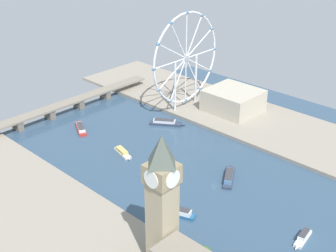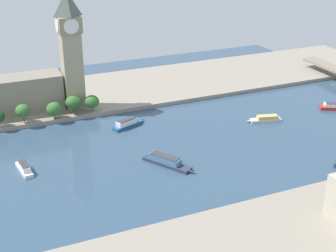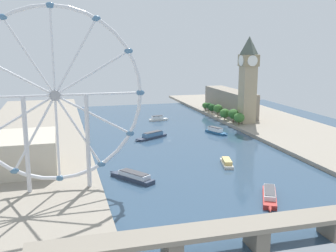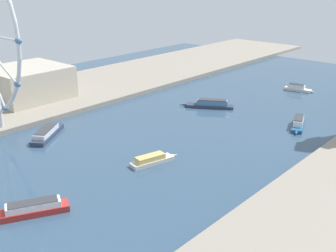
# 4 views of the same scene
# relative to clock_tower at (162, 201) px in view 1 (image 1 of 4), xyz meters

# --- Properties ---
(ground_plane) EXTENTS (402.67, 402.67, 0.00)m
(ground_plane) POSITION_rel_clock_tower_xyz_m (89.69, 31.94, -47.53)
(ground_plane) COLOR #334C66
(riverbank_right) EXTENTS (90.00, 520.00, 3.00)m
(riverbank_right) POSITION_rel_clock_tower_xyz_m (206.02, 31.94, -46.03)
(riverbank_right) COLOR gray
(riverbank_right) RESTS_ON ground_plane
(clock_tower) EXTENTS (17.03, 17.03, 85.60)m
(clock_tower) POSITION_rel_clock_tower_xyz_m (0.00, 0.00, 0.00)
(clock_tower) COLOR tan
(clock_tower) RESTS_ON riverbank_left
(ferris_wheel) EXTENTS (96.00, 3.20, 99.00)m
(ferris_wheel) POSITION_rel_clock_tower_xyz_m (183.82, 145.73, 6.50)
(ferris_wheel) COLOR silver
(ferris_wheel) RESTS_ON riverbank_right
(riverside_hall) EXTENTS (47.38, 50.09, 21.76)m
(riverside_hall) POSITION_rel_clock_tower_xyz_m (208.97, 102.92, -33.65)
(riverside_hall) COLOR #BCB29E
(riverside_hall) RESTS_ON riverbank_right
(river_bridge) EXTENTS (214.67, 13.64, 10.89)m
(river_bridge) POSITION_rel_clock_tower_xyz_m (89.69, 227.82, -39.33)
(river_bridge) COLOR gray
(river_bridge) RESTS_ON ground_plane
(tour_boat_0) EXTENTS (14.15, 27.00, 5.94)m
(tour_boat_0) POSITION_rel_clock_tower_xyz_m (43.46, 26.31, -45.07)
(tour_boat_0) COLOR #235684
(tour_boat_0) RESTS_ON ground_plane
(tour_boat_1) EXTENTS (33.68, 23.15, 5.70)m
(tour_boat_1) POSITION_rel_clock_tower_xyz_m (105.03, 29.37, -45.16)
(tour_boat_1) COLOR #2D384C
(tour_boat_1) RESTS_ON ground_plane
(tour_boat_2) EXTENTS (23.62, 7.80, 5.57)m
(tour_boat_2) POSITION_rel_clock_tower_xyz_m (79.63, -49.24, -45.27)
(tour_boat_2) COLOR white
(tour_boat_2) RESTS_ON ground_plane
(tour_boat_3) EXTENTS (11.26, 26.00, 4.41)m
(tour_boat_3) POSITION_rel_clock_tower_xyz_m (73.56, 119.93, -45.68)
(tour_boat_3) COLOR beige
(tour_boat_3) RESTS_ON ground_plane
(tour_boat_4) EXTENTS (24.60, 32.50, 5.35)m
(tour_boat_4) POSITION_rel_clock_tower_xyz_m (141.29, 133.16, -45.28)
(tour_boat_4) COLOR #2D384C
(tour_boat_4) RESTS_ON ground_plane
(tour_boat_5) EXTENTS (19.98, 32.14, 5.22)m
(tour_boat_5) POSITION_rel_clock_tower_xyz_m (76.84, 183.98, -45.32)
(tour_boat_5) COLOR #B22D28
(tour_boat_5) RESTS_ON ground_plane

